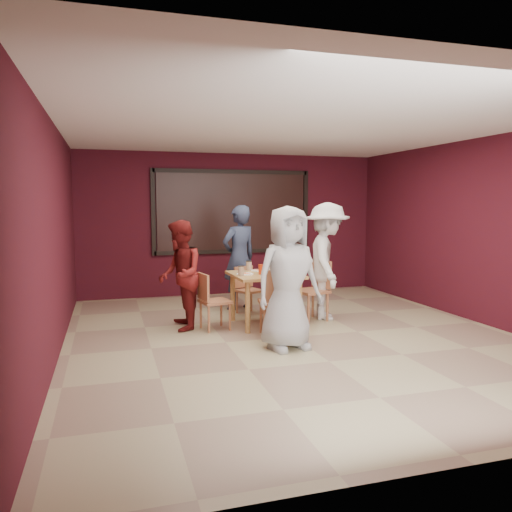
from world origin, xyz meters
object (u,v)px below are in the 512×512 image
object	(u,v)px
chair_front	(277,299)
chair_left	(211,298)
chair_right	(315,287)
diner_back	(239,258)
diner_front	(288,278)
chair_back	(247,287)
diner_right	(327,261)
dining_table	(265,280)
diner_left	(180,275)

from	to	relation	value
chair_front	chair_left	xyz separation A→B (m)	(-0.78, 0.66, -0.07)
chair_front	chair_left	size ratio (longest dim) A/B	1.14
chair_front	chair_right	xyz separation A→B (m)	(0.90, 0.81, -0.00)
diner_back	chair_right	bearing A→B (deg)	109.03
diner_front	chair_front	bearing A→B (deg)	75.68
chair_front	chair_left	distance (m)	1.03
chair_left	chair_back	bearing A→B (deg)	49.04
diner_right	dining_table	bearing A→B (deg)	115.53
chair_front	chair_right	size ratio (longest dim) A/B	1.01
chair_right	diner_left	bearing A→B (deg)	179.59
chair_front	diner_left	world-z (taller)	diner_left
dining_table	chair_front	distance (m)	0.75
diner_back	diner_right	bearing A→B (deg)	116.18
dining_table	diner_left	distance (m)	1.26
dining_table	chair_left	world-z (taller)	dining_table
diner_back	chair_left	bearing A→B (deg)	38.98
diner_right	chair_back	bearing A→B (deg)	75.07
chair_back	dining_table	bearing A→B (deg)	-87.62
chair_front	diner_back	bearing A→B (deg)	90.69
dining_table	diner_right	xyz separation A→B (m)	(1.06, 0.12, 0.23)
dining_table	chair_left	distance (m)	0.87
dining_table	diner_back	size ratio (longest dim) A/B	0.57
chair_back	diner_back	world-z (taller)	diner_back
chair_left	chair_right	world-z (taller)	chair_right
dining_table	chair_left	xyz separation A→B (m)	(-0.84, -0.07, -0.22)
diner_front	diner_right	size ratio (longest dim) A/B	0.98
chair_left	diner_back	bearing A→B (deg)	59.21
diner_left	chair_left	bearing A→B (deg)	72.83
diner_front	diner_back	bearing A→B (deg)	79.68
chair_front	diner_front	bearing A→B (deg)	-94.39
chair_back	diner_left	distance (m)	1.48
diner_right	diner_left	bearing A→B (deg)	109.94
diner_front	diner_back	world-z (taller)	same
dining_table	diner_front	distance (m)	1.28
diner_back	diner_right	xyz separation A→B (m)	(1.14, -1.09, 0.02)
dining_table	diner_front	xyz separation A→B (m)	(-0.10, -1.25, 0.21)
diner_front	diner_left	world-z (taller)	diner_front
dining_table	diner_back	distance (m)	1.22
dining_table	chair_back	world-z (taller)	dining_table
chair_back	chair_right	bearing A→B (deg)	-41.88
diner_left	diner_right	xyz separation A→B (m)	(2.31, 0.03, 0.12)
chair_back	chair_right	size ratio (longest dim) A/B	0.83
chair_back	diner_left	bearing A→B (deg)	-147.62
chair_right	diner_back	bearing A→B (deg)	129.26
chair_left	diner_back	distance (m)	1.54
dining_table	diner_left	bearing A→B (deg)	176.00
dining_table	diner_back	bearing A→B (deg)	93.96
chair_right	diner_left	world-z (taller)	diner_left
diner_left	diner_right	world-z (taller)	diner_right
diner_left	chair_right	bearing A→B (deg)	93.69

